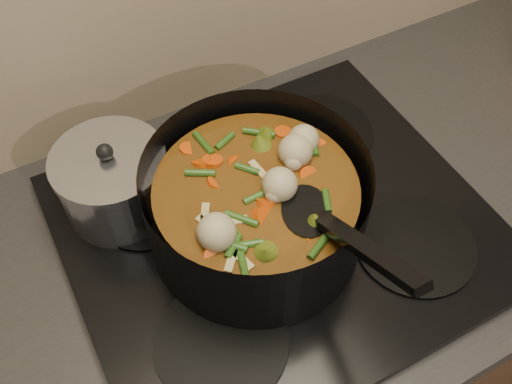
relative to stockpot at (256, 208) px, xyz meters
name	(u,v)px	position (x,y,z in m)	size (l,w,h in m)	color
counter	(271,346)	(0.04, 0.00, -0.54)	(2.64, 0.64, 0.91)	brown
stovetop	(278,227)	(0.04, 0.00, -0.08)	(0.62, 0.54, 0.03)	black
stockpot	(256,208)	(0.00, 0.00, 0.00)	(0.36, 0.44, 0.23)	black
saucepan	(114,182)	(-0.16, 0.15, -0.01)	(0.17, 0.17, 0.14)	silver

